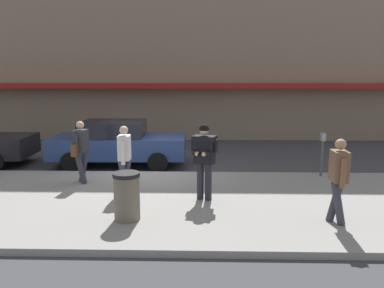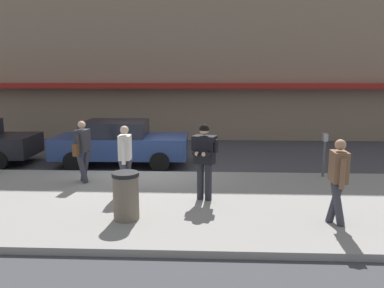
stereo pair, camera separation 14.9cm
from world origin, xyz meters
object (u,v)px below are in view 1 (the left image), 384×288
(pedestrian_dark_coat, at_px, (338,176))
(parking_meter, at_px, (322,148))
(man_texting_on_phone, at_px, (204,154))
(pedestrian_with_bag, at_px, (81,148))
(parked_sedan_mid, at_px, (118,143))
(pedestrian_in_light_coat, at_px, (125,155))
(trash_bin, at_px, (127,196))

(pedestrian_dark_coat, relative_size, parking_meter, 1.34)
(man_texting_on_phone, distance_m, pedestrian_with_bag, 3.61)
(parked_sedan_mid, height_order, man_texting_on_phone, man_texting_on_phone)
(man_texting_on_phone, bearing_deg, parking_meter, 33.04)
(parked_sedan_mid, bearing_deg, pedestrian_with_bag, -99.23)
(parking_meter, bearing_deg, pedestrian_in_light_coat, -161.68)
(parked_sedan_mid, relative_size, pedestrian_in_light_coat, 2.67)
(parking_meter, height_order, trash_bin, parking_meter)
(pedestrian_with_bag, bearing_deg, man_texting_on_phone, -22.37)
(pedestrian_with_bag, distance_m, parking_meter, 6.83)
(man_texting_on_phone, distance_m, parking_meter, 4.11)
(man_texting_on_phone, distance_m, pedestrian_dark_coat, 2.95)
(parking_meter, xyz_separation_m, trash_bin, (-5.01, -3.53, -0.34))
(pedestrian_in_light_coat, height_order, parking_meter, pedestrian_in_light_coat)
(parked_sedan_mid, xyz_separation_m, parking_meter, (6.35, -1.74, 0.18))
(man_texting_on_phone, height_order, pedestrian_with_bag, man_texting_on_phone)
(pedestrian_with_bag, height_order, pedestrian_dark_coat, same)
(parked_sedan_mid, height_order, trash_bin, parked_sedan_mid)
(pedestrian_with_bag, relative_size, pedestrian_dark_coat, 1.00)
(parked_sedan_mid, distance_m, pedestrian_with_bag, 2.66)
(pedestrian_dark_coat, distance_m, trash_bin, 4.20)
(parking_meter, bearing_deg, pedestrian_with_bag, -172.74)
(pedestrian_dark_coat, bearing_deg, parked_sedan_mid, 135.92)
(parked_sedan_mid, relative_size, man_texting_on_phone, 2.51)
(pedestrian_dark_coat, bearing_deg, man_texting_on_phone, 152.34)
(trash_bin, bearing_deg, pedestrian_dark_coat, -1.04)
(pedestrian_in_light_coat, distance_m, parking_meter, 5.69)
(man_texting_on_phone, distance_m, pedestrian_in_light_coat, 2.01)
(pedestrian_in_light_coat, xyz_separation_m, pedestrian_with_bag, (-1.38, 0.92, -0.00))
(pedestrian_dark_coat, bearing_deg, pedestrian_in_light_coat, 158.28)
(pedestrian_dark_coat, bearing_deg, trash_bin, 178.96)
(pedestrian_in_light_coat, distance_m, trash_bin, 1.85)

